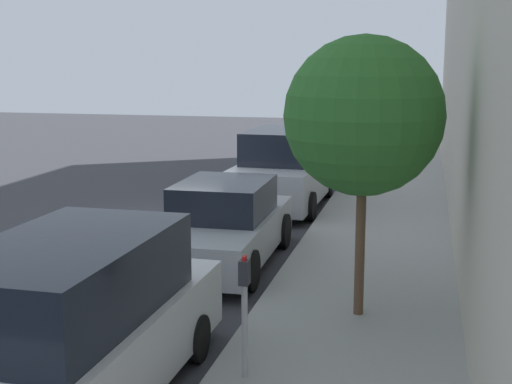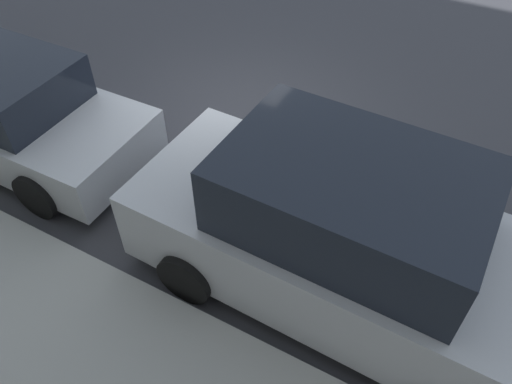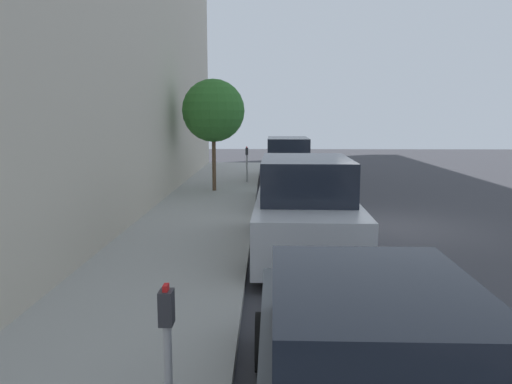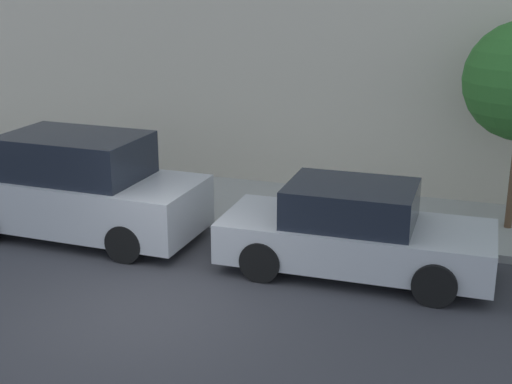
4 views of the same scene
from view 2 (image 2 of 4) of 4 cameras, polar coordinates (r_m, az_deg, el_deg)
ground_plane at (r=8.53m, az=-1.74°, el=8.31°), size 60.00×60.00×0.00m
sidewalk at (r=6.19m, az=-26.52°, el=-17.06°), size 2.96×32.00×0.15m
parked_sedan_second at (r=8.37m, az=-26.67°, el=8.38°), size 1.92×4.52×1.54m
parked_suv_third at (r=5.51m, az=9.99°, el=-5.16°), size 2.08×4.85×1.98m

